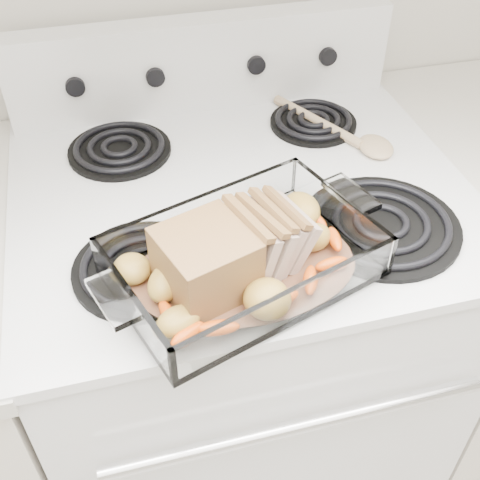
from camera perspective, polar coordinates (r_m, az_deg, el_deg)
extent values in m
cube|color=white|center=(1.38, 0.05, -10.83)|extent=(0.76, 0.65, 0.92)
cylinder|color=silver|center=(0.96, 5.68, -17.15)|extent=(0.61, 0.02, 0.02)
cube|color=white|center=(1.05, 0.06, 4.61)|extent=(0.78, 0.67, 0.02)
cube|color=white|center=(1.24, -3.54, 16.39)|extent=(0.76, 0.06, 0.18)
cylinder|color=black|center=(0.90, -9.13, -2.68)|extent=(0.21, 0.21, 0.01)
cylinder|color=black|center=(0.98, 13.27, 1.33)|extent=(0.25, 0.25, 0.01)
cylinder|color=black|center=(1.15, -11.33, 8.33)|extent=(0.19, 0.19, 0.01)
cylinder|color=black|center=(1.22, 6.95, 10.96)|extent=(0.17, 0.17, 0.01)
cylinder|color=black|center=(1.20, -15.37, 13.91)|extent=(0.04, 0.02, 0.04)
cylinder|color=black|center=(1.20, -8.06, 15.12)|extent=(0.04, 0.02, 0.04)
cylinder|color=black|center=(1.23, 1.50, 16.32)|extent=(0.04, 0.02, 0.04)
cylinder|color=black|center=(1.28, 8.26, 16.91)|extent=(0.04, 0.02, 0.04)
cube|color=white|center=(0.87, 0.33, -3.01)|extent=(0.36, 0.23, 0.01)
cube|color=white|center=(0.77, 2.53, -6.99)|extent=(0.36, 0.01, 0.06)
cube|color=white|center=(0.93, -1.46, 3.31)|extent=(0.36, 0.01, 0.06)
cube|color=white|center=(0.83, -11.37, -3.44)|extent=(0.01, 0.23, 0.06)
cube|color=white|center=(0.89, 11.18, 0.61)|extent=(0.01, 0.23, 0.06)
cylinder|color=brown|center=(0.86, 0.34, -2.73)|extent=(0.21, 0.21, 0.00)
cube|color=brown|center=(0.82, -3.75, -1.27)|extent=(0.12, 0.12, 0.09)
cube|color=tan|center=(0.84, 0.71, -0.61)|extent=(0.04, 0.11, 0.09)
cube|color=tan|center=(0.84, 2.17, -0.43)|extent=(0.05, 0.11, 0.08)
cube|color=tan|center=(0.85, 3.60, -0.26)|extent=(0.05, 0.11, 0.08)
cube|color=tan|center=(0.86, 5.01, -0.09)|extent=(0.05, 0.10, 0.08)
ellipsoid|color=#E35015|center=(0.79, -8.09, -7.83)|extent=(0.06, 0.02, 0.02)
ellipsoid|color=#E35015|center=(0.84, 8.93, -4.51)|extent=(0.06, 0.02, 0.02)
ellipsoid|color=#E35015|center=(0.91, 9.10, 0.15)|extent=(0.06, 0.02, 0.02)
ellipsoid|color=#E35015|center=(0.87, -9.86, -2.33)|extent=(0.06, 0.02, 0.02)
ellipsoid|color=#B18329|center=(0.89, -10.24, -0.21)|extent=(0.06, 0.05, 0.04)
ellipsoid|color=#B18329|center=(0.92, 0.18, 2.01)|extent=(0.06, 0.05, 0.04)
ellipsoid|color=#B18329|center=(0.87, 8.32, -1.26)|extent=(0.06, 0.05, 0.04)
cylinder|color=tan|center=(1.21, 7.31, 11.13)|extent=(0.12, 0.21, 0.02)
ellipsoid|color=tan|center=(1.15, 12.75, 8.63)|extent=(0.06, 0.08, 0.02)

